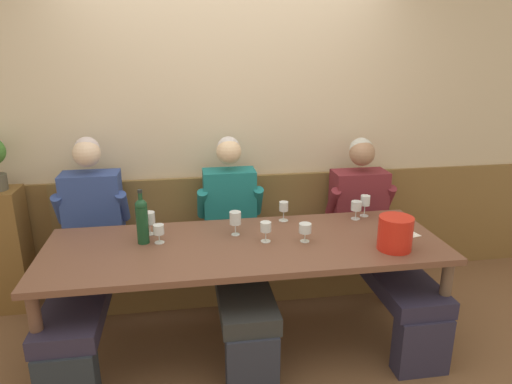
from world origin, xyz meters
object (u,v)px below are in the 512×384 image
object	(u,v)px
wall_bench	(233,260)
person_center_left_seat	(375,234)
wine_glass_right_end	(266,228)
wine_glass_near_bucket	(149,219)
wine_bottle_green_tall	(142,220)
wine_glass_center_front	(356,207)
wine_glass_mid_left	(159,231)
wine_glass_by_bottle	(284,207)
wine_glass_left_end	(235,218)
ice_bucket	(395,233)
wine_glass_mid_right	(365,202)
person_left_seat	(235,241)
dining_table	(246,253)
person_center_right_seat	(86,247)
wine_glass_center_rear	(305,229)

from	to	relation	value
wall_bench	person_center_left_seat	xyz separation A→B (m)	(1.03, -0.39, 0.32)
wine_glass_right_end	wine_glass_near_bucket	bearing A→B (deg)	161.96
wine_bottle_green_tall	wine_glass_center_front	size ratio (longest dim) A/B	2.64
wine_glass_mid_left	wine_glass_by_bottle	xyz separation A→B (m)	(0.86, 0.26, 0.02)
wine_glass_by_bottle	wine_glass_left_end	world-z (taller)	wine_glass_left_end
ice_bucket	wine_glass_mid_right	distance (m)	0.58
person_left_seat	ice_bucket	distance (m)	1.11
wall_bench	dining_table	distance (m)	0.84
person_center_right_seat	wine_glass_center_front	world-z (taller)	person_center_right_seat
dining_table	wine_glass_center_rear	xyz separation A→B (m)	(0.38, -0.03, 0.16)
wall_bench	wine_glass_mid_left	distance (m)	1.01
ice_bucket	wine_glass_mid_right	bearing A→B (deg)	86.11
dining_table	wine_bottle_green_tall	distance (m)	0.69
person_left_seat	wine_glass_center_rear	world-z (taller)	person_left_seat
ice_bucket	wine_glass_center_front	xyz separation A→B (m)	(-0.05, 0.53, -0.01)
wall_bench	ice_bucket	distance (m)	1.44
wine_glass_mid_left	wine_glass_near_bucket	xyz separation A→B (m)	(-0.07, 0.15, 0.02)
person_center_right_seat	wine_glass_center_rear	world-z (taller)	person_center_right_seat
person_center_left_seat	wine_glass_center_front	size ratio (longest dim) A/B	10.10
wine_glass_near_bucket	wine_glass_right_end	bearing A→B (deg)	-18.04
wine_bottle_green_tall	wine_glass_center_rear	distance (m)	1.03
wine_glass_right_end	wine_bottle_green_tall	bearing A→B (deg)	172.30
wine_glass_mid_right	wine_glass_right_end	size ratio (longest dim) A/B	1.18
dining_table	wine_glass_right_end	bearing A→B (deg)	2.27
person_center_left_seat	wine_glass_right_end	bearing A→B (deg)	-159.14
person_center_right_seat	person_left_seat	world-z (taller)	person_center_right_seat
person_center_right_seat	wine_glass_by_bottle	size ratio (longest dim) A/B	9.50
dining_table	wine_glass_mid_right	bearing A→B (deg)	20.57
ice_bucket	wall_bench	bearing A→B (deg)	132.54
wall_bench	ice_bucket	xyz separation A→B (m)	(0.89, -0.97, 0.58)
wine_glass_center_rear	person_center_right_seat	bearing A→B (deg)	164.43
person_center_left_seat	wine_glass_center_front	world-z (taller)	person_center_left_seat
wine_glass_left_end	wine_glass_mid_left	bearing A→B (deg)	-173.84
dining_table	wine_glass_by_bottle	size ratio (longest dim) A/B	17.70
wall_bench	ice_bucket	world-z (taller)	ice_bucket
wine_bottle_green_tall	wine_glass_by_bottle	distance (m)	0.99
person_center_left_seat	person_left_seat	bearing A→B (deg)	-179.97
person_center_left_seat	wine_glass_left_end	size ratio (longest dim) A/B	8.41
person_center_right_seat	wine_glass_mid_left	xyz separation A→B (m)	(0.51, -0.27, 0.20)
wine_glass_center_front	wine_glass_right_end	xyz separation A→B (m)	(-0.71, -0.29, -0.00)
person_left_seat	wine_glass_left_end	distance (m)	0.32
wine_bottle_green_tall	wine_glass_mid_left	size ratio (longest dim) A/B	2.91
wine_glass_center_rear	wine_glass_near_bucket	distance (m)	1.02
ice_bucket	wine_bottle_green_tall	size ratio (longest dim) A/B	0.59
dining_table	wine_glass_near_bucket	world-z (taller)	wine_glass_near_bucket
dining_table	wine_glass_near_bucket	xyz separation A→B (m)	(-0.61, 0.25, 0.18)
person_center_right_seat	person_left_seat	size ratio (longest dim) A/B	1.01
person_center_left_seat	ice_bucket	distance (m)	0.65
wine_bottle_green_tall	wine_glass_left_end	distance (m)	0.59
person_left_seat	wine_glass_center_rear	size ratio (longest dim) A/B	11.02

